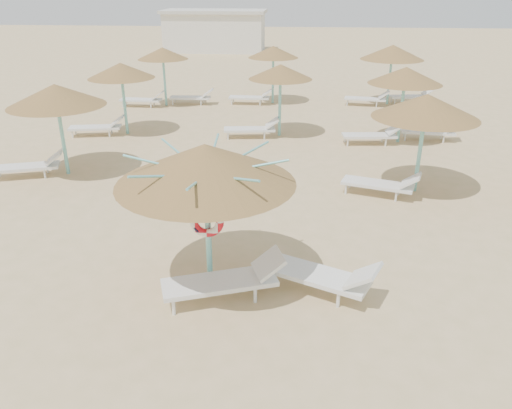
{
  "coord_description": "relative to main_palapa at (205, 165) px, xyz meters",
  "views": [
    {
      "loc": [
        1.23,
        -8.19,
        5.36
      ],
      "look_at": [
        0.43,
        0.83,
        1.3
      ],
      "focal_mm": 35.0,
      "sensor_mm": 36.0,
      "label": 1
    }
  ],
  "objects": [
    {
      "name": "ground",
      "position": [
        0.35,
        0.18,
        -2.47
      ],
      "size": [
        120.0,
        120.0,
        0.0
      ],
      "primitive_type": "plane",
      "color": "#D3AD80",
      "rests_on": "ground"
    },
    {
      "name": "main_palapa",
      "position": [
        0.0,
        0.0,
        0.0
      ],
      "size": [
        3.17,
        3.17,
        2.84
      ],
      "color": "#73C7C4",
      "rests_on": "ground"
    },
    {
      "name": "lounger_main_a",
      "position": [
        0.39,
        -0.35,
        -2.09
      ],
      "size": [
        2.33,
        1.38,
        0.81
      ],
      "rotation": [
        0.0,
        0.0,
        0.34
      ],
      "color": "white",
      "rests_on": "ground"
    },
    {
      "name": "lounger_main_b",
      "position": [
        2.1,
        -0.04,
        -2.08
      ],
      "size": [
        2.32,
        1.53,
        0.81
      ],
      "rotation": [
        0.0,
        0.0,
        -0.43
      ],
      "color": "white",
      "rests_on": "ground"
    },
    {
      "name": "palapa_field",
      "position": [
        1.5,
        10.27,
        -0.18
      ],
      "size": [
        18.25,
        13.77,
        2.72
      ],
      "color": "#73C7C4",
      "rests_on": "ground"
    },
    {
      "name": "service_hut",
      "position": [
        -5.65,
        35.18,
        -0.83
      ],
      "size": [
        8.4,
        4.4,
        3.25
      ],
      "color": "silver",
      "rests_on": "ground"
    }
  ]
}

